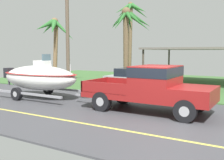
% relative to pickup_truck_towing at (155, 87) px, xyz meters
% --- Properties ---
extents(ground, '(36.00, 22.00, 0.11)m').
position_rel_pickup_truck_towing_xyz_m(ground, '(0.71, 7.34, -1.05)').
color(ground, '#424247').
extents(pickup_truck_towing, '(5.46, 2.13, 1.87)m').
position_rel_pickup_truck_towing_xyz_m(pickup_truck_towing, '(0.00, 0.00, 0.00)').
color(pickup_truck_towing, maroon).
rests_on(pickup_truck_towing, ground).
extents(boat_on_trailer, '(5.95, 2.42, 2.30)m').
position_rel_pickup_truck_towing_xyz_m(boat_on_trailer, '(-6.47, 0.00, 0.04)').
color(boat_on_trailer, gray).
rests_on(boat_on_trailer, ground).
extents(parked_sedan_near, '(4.56, 1.93, 1.38)m').
position_rel_pickup_truck_towing_xyz_m(parked_sedan_near, '(-3.06, 5.19, -0.37)').
color(parked_sedan_near, '#99999E').
rests_on(parked_sedan_near, ground).
extents(carport_awning, '(6.63, 5.99, 2.71)m').
position_rel_pickup_truck_towing_xyz_m(carport_awning, '(-0.85, 10.17, 1.55)').
color(carport_awning, '#4C4238').
rests_on(carport_awning, ground).
extents(palm_tree_near_left, '(2.78, 2.44, 4.76)m').
position_rel_pickup_truck_towing_xyz_m(palm_tree_near_left, '(-9.10, 4.03, 2.62)').
color(palm_tree_near_left, brown).
rests_on(palm_tree_near_left, ground).
extents(palm_tree_mid, '(3.45, 3.08, 5.50)m').
position_rel_pickup_truck_towing_xyz_m(palm_tree_mid, '(-4.81, 6.83, 3.00)').
color(palm_tree_mid, brown).
rests_on(palm_tree_mid, ground).
extents(palm_tree_far_left, '(2.68, 3.61, 6.62)m').
position_rel_pickup_truck_towing_xyz_m(palm_tree_far_left, '(-6.59, 10.74, 4.17)').
color(palm_tree_far_left, brown).
rests_on(palm_tree_far_left, ground).
extents(utility_pole, '(0.24, 1.80, 8.37)m').
position_rel_pickup_truck_towing_xyz_m(utility_pole, '(-7.89, 3.99, 3.30)').
color(utility_pole, brown).
rests_on(utility_pole, ground).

